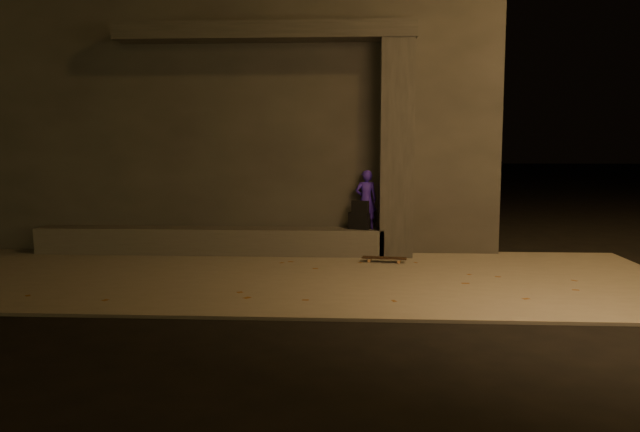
# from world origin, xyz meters

# --- Properties ---
(ground) EXTENTS (120.00, 120.00, 0.00)m
(ground) POSITION_xyz_m (0.00, 0.00, 0.00)
(ground) COLOR black
(ground) RESTS_ON ground
(sidewalk) EXTENTS (11.00, 4.40, 0.04)m
(sidewalk) POSITION_xyz_m (0.00, 2.00, 0.02)
(sidewalk) COLOR #69655D
(sidewalk) RESTS_ON ground
(building) EXTENTS (9.00, 5.10, 5.22)m
(building) POSITION_xyz_m (-1.00, 6.49, 2.61)
(building) COLOR #32302E
(building) RESTS_ON ground
(ledge) EXTENTS (6.00, 0.55, 0.45)m
(ledge) POSITION_xyz_m (-1.50, 3.75, 0.27)
(ledge) COLOR #4E4D47
(ledge) RESTS_ON sidewalk
(column) EXTENTS (0.55, 0.55, 3.60)m
(column) POSITION_xyz_m (1.70, 3.75, 1.84)
(column) COLOR #32302E
(column) RESTS_ON sidewalk
(canopy) EXTENTS (5.00, 0.70, 0.28)m
(canopy) POSITION_xyz_m (-0.50, 3.80, 3.78)
(canopy) COLOR #32302E
(canopy) RESTS_ON column
(skateboarder) EXTENTS (0.39, 0.28, 1.00)m
(skateboarder) POSITION_xyz_m (1.20, 3.75, 0.99)
(skateboarder) COLOR #341CBA
(skateboarder) RESTS_ON ledge
(backpack) EXTENTS (0.41, 0.34, 0.49)m
(backpack) POSITION_xyz_m (1.10, 3.75, 0.66)
(backpack) COLOR black
(backpack) RESTS_ON ledge
(skateboard) EXTENTS (0.73, 0.29, 0.08)m
(skateboard) POSITION_xyz_m (1.49, 3.10, 0.10)
(skateboard) COLOR black
(skateboard) RESTS_ON sidewalk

